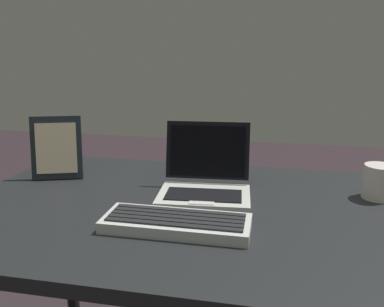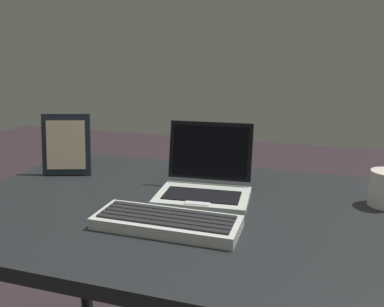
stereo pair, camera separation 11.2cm
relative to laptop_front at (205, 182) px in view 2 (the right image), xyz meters
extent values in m
cube|color=black|center=(0.08, -0.09, -0.06)|extent=(1.45, 0.80, 0.03)
cylinder|color=black|center=(-0.59, 0.26, -0.43)|extent=(0.05, 0.05, 0.72)
cube|color=beige|center=(0.00, -0.03, -0.03)|extent=(0.27, 0.20, 0.02)
cube|color=black|center=(0.00, -0.04, -0.02)|extent=(0.22, 0.11, 0.00)
cube|color=beige|center=(0.01, -0.10, -0.02)|extent=(0.07, 0.03, 0.00)
cube|color=black|center=(-0.01, 0.07, 0.07)|extent=(0.25, 0.07, 0.17)
cube|color=black|center=(-0.01, 0.07, 0.07)|extent=(0.22, 0.05, 0.15)
cube|color=silver|center=(-0.01, 0.07, 0.06)|extent=(0.21, 0.02, 0.01)
cube|color=#BCBFBB|center=(-0.03, -0.23, -0.03)|extent=(0.34, 0.13, 0.03)
cube|color=black|center=(-0.03, -0.27, -0.01)|extent=(0.32, 0.02, 0.00)
cube|color=black|center=(-0.03, -0.25, -0.01)|extent=(0.32, 0.02, 0.00)
cube|color=black|center=(-0.03, -0.23, -0.01)|extent=(0.32, 0.02, 0.00)
cube|color=black|center=(-0.03, -0.21, -0.01)|extent=(0.32, 0.02, 0.00)
cube|color=black|center=(-0.03, -0.19, -0.01)|extent=(0.32, 0.02, 0.00)
cube|color=black|center=(-0.49, 0.06, 0.06)|extent=(0.16, 0.10, 0.20)
cube|color=beige|center=(-0.48, 0.05, 0.06)|extent=(0.13, 0.07, 0.16)
cube|color=black|center=(-0.50, 0.08, -0.03)|extent=(0.02, 0.02, 0.03)
camera|label=1|loc=(0.18, -1.07, 0.37)|focal=37.59mm
camera|label=2|loc=(0.29, -1.04, 0.37)|focal=37.59mm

